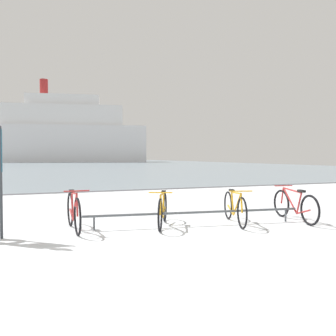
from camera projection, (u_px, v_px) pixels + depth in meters
ground at (48, 165)px, 54.96m from camera, size 80.00×132.00×0.08m
bike_rack at (196, 213)px, 7.17m from camera, size 4.56×0.70×0.31m
bicycle_0 at (74, 211)px, 6.71m from camera, size 0.46×1.65×0.82m
bicycle_1 at (163, 210)px, 7.12m from camera, size 0.78×1.54×0.76m
bicycle_2 at (235, 208)px, 7.40m from camera, size 0.62×1.67×0.76m
bicycle_3 at (295, 205)px, 7.72m from camera, size 0.46×1.73×0.76m
ferry_ship at (67, 135)px, 83.38m from camera, size 38.04×17.56×19.66m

